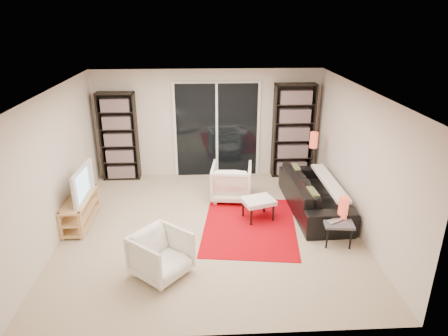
{
  "coord_description": "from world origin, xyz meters",
  "views": [
    {
      "loc": [
        -0.08,
        -6.13,
        3.55
      ],
      "look_at": [
        0.25,
        0.3,
        1.0
      ],
      "focal_mm": 32.0,
      "sensor_mm": 36.0,
      "label": 1
    }
  ],
  "objects_px": {
    "sofa": "(314,194)",
    "armchair_front": "(161,255)",
    "bookshelf_right": "(293,131)",
    "floor_lamp": "(313,147)",
    "tv_stand": "(80,210)",
    "bookshelf_left": "(119,137)",
    "armchair_back": "(231,182)",
    "side_table": "(338,223)",
    "ottoman": "(258,202)"
  },
  "relations": [
    {
      "from": "bookshelf_right",
      "to": "armchair_front",
      "type": "bearing_deg",
      "value": -125.93
    },
    {
      "from": "bookshelf_left",
      "to": "tv_stand",
      "type": "xyz_separation_m",
      "value": [
        -0.35,
        -2.05,
        -0.71
      ]
    },
    {
      "from": "bookshelf_right",
      "to": "side_table",
      "type": "height_order",
      "value": "bookshelf_right"
    },
    {
      "from": "sofa",
      "to": "tv_stand",
      "type": "bearing_deg",
      "value": 92.71
    },
    {
      "from": "bookshelf_left",
      "to": "sofa",
      "type": "relative_size",
      "value": 0.87
    },
    {
      "from": "tv_stand",
      "to": "armchair_front",
      "type": "height_order",
      "value": "armchair_front"
    },
    {
      "from": "bookshelf_left",
      "to": "armchair_back",
      "type": "relative_size",
      "value": 2.45
    },
    {
      "from": "armchair_back",
      "to": "side_table",
      "type": "relative_size",
      "value": 1.56
    },
    {
      "from": "bookshelf_right",
      "to": "sofa",
      "type": "xyz_separation_m",
      "value": [
        0.07,
        -1.74,
        -0.72
      ]
    },
    {
      "from": "bookshelf_right",
      "to": "tv_stand",
      "type": "height_order",
      "value": "bookshelf_right"
    },
    {
      "from": "bookshelf_right",
      "to": "ottoman",
      "type": "distance_m",
      "value": 2.41
    },
    {
      "from": "armchair_front",
      "to": "floor_lamp",
      "type": "height_order",
      "value": "floor_lamp"
    },
    {
      "from": "sofa",
      "to": "armchair_front",
      "type": "xyz_separation_m",
      "value": [
        -2.7,
        -1.88,
        -0.0
      ]
    },
    {
      "from": "floor_lamp",
      "to": "side_table",
      "type": "bearing_deg",
      "value": -93.57
    },
    {
      "from": "tv_stand",
      "to": "floor_lamp",
      "type": "distance_m",
      "value": 4.73
    },
    {
      "from": "side_table",
      "to": "bookshelf_right",
      "type": "bearing_deg",
      "value": 92.75
    },
    {
      "from": "armchair_back",
      "to": "armchair_front",
      "type": "relative_size",
      "value": 1.11
    },
    {
      "from": "armchair_back",
      "to": "armchair_front",
      "type": "bearing_deg",
      "value": 71.82
    },
    {
      "from": "bookshelf_right",
      "to": "bookshelf_left",
      "type": "bearing_deg",
      "value": 180.0
    },
    {
      "from": "bookshelf_right",
      "to": "side_table",
      "type": "distance_m",
      "value": 3.0
    },
    {
      "from": "bookshelf_right",
      "to": "side_table",
      "type": "relative_size",
      "value": 4.1
    },
    {
      "from": "bookshelf_right",
      "to": "floor_lamp",
      "type": "height_order",
      "value": "bookshelf_right"
    },
    {
      "from": "sofa",
      "to": "floor_lamp",
      "type": "relative_size",
      "value": 1.85
    },
    {
      "from": "side_table",
      "to": "armchair_back",
      "type": "bearing_deg",
      "value": 132.59
    },
    {
      "from": "bookshelf_left",
      "to": "tv_stand",
      "type": "height_order",
      "value": "bookshelf_left"
    },
    {
      "from": "tv_stand",
      "to": "floor_lamp",
      "type": "height_order",
      "value": "floor_lamp"
    },
    {
      "from": "bookshelf_right",
      "to": "floor_lamp",
      "type": "distance_m",
      "value": 0.76
    },
    {
      "from": "tv_stand",
      "to": "armchair_back",
      "type": "distance_m",
      "value": 2.88
    },
    {
      "from": "bookshelf_right",
      "to": "floor_lamp",
      "type": "bearing_deg",
      "value": -67.99
    },
    {
      "from": "bookshelf_left",
      "to": "armchair_front",
      "type": "xyz_separation_m",
      "value": [
        1.22,
        -3.63,
        -0.65
      ]
    },
    {
      "from": "bookshelf_right",
      "to": "sofa",
      "type": "distance_m",
      "value": 1.89
    },
    {
      "from": "armchair_front",
      "to": "floor_lamp",
      "type": "xyz_separation_m",
      "value": [
        2.91,
        2.93,
        0.58
      ]
    },
    {
      "from": "bookshelf_right",
      "to": "armchair_front",
      "type": "distance_m",
      "value": 4.54
    },
    {
      "from": "bookshelf_right",
      "to": "tv_stand",
      "type": "distance_m",
      "value": 4.74
    },
    {
      "from": "armchair_front",
      "to": "side_table",
      "type": "height_order",
      "value": "armchair_front"
    },
    {
      "from": "ottoman",
      "to": "sofa",
      "type": "bearing_deg",
      "value": 16.19
    },
    {
      "from": "bookshelf_left",
      "to": "side_table",
      "type": "distance_m",
      "value": 4.98
    },
    {
      "from": "bookshelf_left",
      "to": "armchair_front",
      "type": "bearing_deg",
      "value": -71.36
    },
    {
      "from": "sofa",
      "to": "ottoman",
      "type": "bearing_deg",
      "value": 104.73
    },
    {
      "from": "sofa",
      "to": "armchair_back",
      "type": "height_order",
      "value": "armchair_back"
    },
    {
      "from": "armchair_front",
      "to": "ottoman",
      "type": "xyz_separation_m",
      "value": [
        1.59,
        1.56,
        0.02
      ]
    },
    {
      "from": "bookshelf_right",
      "to": "armchair_back",
      "type": "bearing_deg",
      "value": -140.93
    },
    {
      "from": "tv_stand",
      "to": "ottoman",
      "type": "bearing_deg",
      "value": -0.17
    },
    {
      "from": "side_table",
      "to": "sofa",
      "type": "bearing_deg",
      "value": 93.4
    },
    {
      "from": "bookshelf_left",
      "to": "side_table",
      "type": "xyz_separation_m",
      "value": [
        3.99,
        -2.92,
        -0.62
      ]
    },
    {
      "from": "armchair_back",
      "to": "floor_lamp",
      "type": "xyz_separation_m",
      "value": [
        1.74,
        0.49,
        0.55
      ]
    },
    {
      "from": "tv_stand",
      "to": "armchair_front",
      "type": "bearing_deg",
      "value": -44.91
    },
    {
      "from": "sofa",
      "to": "ottoman",
      "type": "xyz_separation_m",
      "value": [
        -1.11,
        -0.32,
        0.02
      ]
    },
    {
      "from": "tv_stand",
      "to": "sofa",
      "type": "bearing_deg",
      "value": 4.17
    },
    {
      "from": "bookshelf_right",
      "to": "ottoman",
      "type": "height_order",
      "value": "bookshelf_right"
    }
  ]
}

